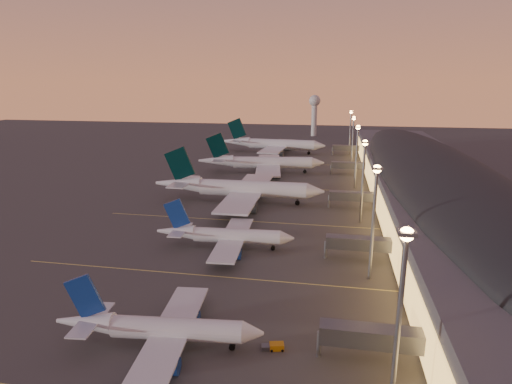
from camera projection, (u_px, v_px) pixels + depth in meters
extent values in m
plane|color=#3F3C3A|center=(213.00, 267.00, 101.65)|extent=(700.00, 700.00, 0.00)
cylinder|color=silver|center=(177.00, 329.00, 70.08)|extent=(21.86, 5.69, 3.68)
cone|color=silver|center=(253.00, 333.00, 69.01)|extent=(3.82, 3.99, 3.68)
cone|color=silver|center=(85.00, 322.00, 71.31)|extent=(10.06, 4.58, 3.68)
cube|color=silver|center=(171.00, 332.00, 70.33)|extent=(9.15, 31.43, 0.40)
cylinder|color=navy|center=(186.00, 317.00, 77.16)|extent=(5.12, 3.20, 2.76)
cylinder|color=navy|center=(163.00, 366.00, 64.01)|extent=(5.12, 3.20, 2.76)
cube|color=navy|center=(85.00, 296.00, 70.08)|extent=(6.76, 1.18, 7.98)
cube|color=silver|center=(91.00, 319.00, 71.07)|extent=(4.52, 11.43, 0.26)
cylinder|color=black|center=(232.00, 346.00, 69.95)|extent=(0.32, 0.32, 1.45)
cylinder|color=black|center=(232.00, 347.00, 70.00)|extent=(1.09, 0.74, 1.03)
cylinder|color=black|center=(172.00, 333.00, 73.36)|extent=(0.32, 0.32, 1.45)
cylinder|color=black|center=(172.00, 335.00, 73.41)|extent=(1.09, 0.74, 1.03)
cylinder|color=black|center=(163.00, 352.00, 68.39)|extent=(0.32, 0.32, 1.45)
cylinder|color=black|center=(163.00, 353.00, 68.44)|extent=(1.09, 0.74, 1.03)
cylinder|color=silver|center=(237.00, 236.00, 111.92)|extent=(22.87, 5.16, 3.86)
cone|color=silver|center=(287.00, 238.00, 110.33)|extent=(3.88, 4.07, 3.86)
cone|color=silver|center=(176.00, 232.00, 113.78)|extent=(10.45, 4.45, 3.86)
cube|color=silver|center=(233.00, 238.00, 112.22)|extent=(8.45, 32.85, 0.42)
cylinder|color=navy|center=(240.00, 234.00, 119.33)|extent=(5.28, 3.19, 2.90)
cylinder|color=navy|center=(231.00, 254.00, 105.58)|extent=(5.28, 3.19, 2.90)
cube|color=navy|center=(177.00, 214.00, 112.46)|extent=(7.10, 0.99, 8.38)
cube|color=silver|center=(180.00, 230.00, 113.48)|extent=(4.33, 11.90, 0.27)
cylinder|color=black|center=(273.00, 247.00, 111.45)|extent=(0.33, 0.33, 1.52)
cylinder|color=black|center=(273.00, 248.00, 111.50)|extent=(1.12, 0.74, 1.08)
cylinder|color=black|center=(232.00, 242.00, 115.41)|extent=(0.33, 0.33, 1.52)
cylinder|color=black|center=(232.00, 242.00, 115.46)|extent=(1.12, 0.74, 1.08)
cylinder|color=black|center=(228.00, 249.00, 110.21)|extent=(0.33, 0.33, 1.52)
cylinder|color=black|center=(228.00, 250.00, 110.27)|extent=(1.12, 0.74, 1.08)
cylinder|color=silver|center=(253.00, 189.00, 153.79)|extent=(38.65, 6.14, 5.84)
cone|color=silver|center=(315.00, 192.00, 150.02)|extent=(6.27, 5.89, 5.84)
cone|color=silver|center=(178.00, 184.00, 158.32)|extent=(17.48, 5.97, 5.84)
cube|color=silver|center=(248.00, 191.00, 154.36)|extent=(11.65, 56.51, 0.64)
cylinder|color=#54565A|center=(257.00, 189.00, 166.48)|extent=(8.75, 4.45, 4.38)
cylinder|color=#54565A|center=(244.00, 206.00, 142.81)|extent=(8.75, 4.45, 4.38)
cube|color=black|center=(180.00, 164.00, 156.29)|extent=(11.52, 0.97, 12.95)
cube|color=silver|center=(184.00, 182.00, 157.75)|extent=(6.38, 20.36, 0.41)
cylinder|color=black|center=(297.00, 202.00, 152.09)|extent=(0.47, 0.47, 2.33)
cylinder|color=black|center=(297.00, 203.00, 152.18)|extent=(1.64, 1.03, 1.63)
cylinder|color=black|center=(246.00, 196.00, 159.23)|extent=(0.47, 0.47, 2.33)
cylinder|color=black|center=(246.00, 197.00, 159.32)|extent=(1.64, 1.03, 1.63)
cylinder|color=black|center=(242.00, 202.00, 151.44)|extent=(0.47, 0.47, 2.33)
cylinder|color=black|center=(242.00, 203.00, 151.53)|extent=(1.64, 1.03, 1.63)
cylinder|color=silver|center=(272.00, 163.00, 204.63)|extent=(37.74, 10.82, 5.64)
cone|color=silver|center=(318.00, 163.00, 203.76)|extent=(6.75, 6.43, 5.64)
cone|color=silver|center=(216.00, 161.00, 205.55)|extent=(17.48, 7.95, 5.64)
cube|color=silver|center=(269.00, 165.00, 204.95)|extent=(18.37, 55.53, 0.62)
cylinder|color=#54565A|center=(271.00, 164.00, 216.99)|extent=(8.94, 5.37, 4.23)
cylinder|color=#54565A|center=(271.00, 174.00, 193.77)|extent=(8.94, 5.37, 4.23)
cube|color=black|center=(217.00, 146.00, 203.69)|extent=(11.14, 2.40, 12.52)
cube|color=silver|center=(220.00, 159.00, 205.26)|extent=(8.71, 20.29, 0.40)
cylinder|color=black|center=(305.00, 171.00, 204.99)|extent=(0.51, 0.51, 2.26)
cylinder|color=black|center=(305.00, 172.00, 205.07)|extent=(1.70, 1.20, 1.58)
cylinder|color=black|center=(266.00, 169.00, 209.57)|extent=(0.51, 0.51, 2.26)
cylinder|color=black|center=(266.00, 170.00, 209.65)|extent=(1.70, 1.20, 1.58)
cylinder|color=black|center=(266.00, 172.00, 201.92)|extent=(0.51, 0.51, 2.26)
cylinder|color=black|center=(266.00, 173.00, 202.01)|extent=(1.70, 1.20, 1.58)
cylinder|color=silver|center=(281.00, 144.00, 261.31)|extent=(40.76, 9.21, 6.11)
cone|color=silver|center=(320.00, 146.00, 255.48)|extent=(6.97, 6.59, 6.11)
cone|color=silver|center=(236.00, 141.00, 268.40)|extent=(18.67, 7.50, 6.11)
cube|color=silver|center=(278.00, 146.00, 262.06)|extent=(16.25, 59.80, 0.67)
cylinder|color=#54565A|center=(284.00, 146.00, 274.41)|extent=(9.45, 5.27, 4.58)
cylinder|color=#54565A|center=(276.00, 153.00, 250.09)|extent=(9.45, 5.27, 4.58)
cube|color=black|center=(237.00, 129.00, 266.20)|extent=(12.09, 1.84, 13.56)
cube|color=silver|center=(239.00, 140.00, 267.62)|extent=(8.14, 21.70, 0.43)
cylinder|color=black|center=(309.00, 152.00, 258.16)|extent=(0.53, 0.53, 2.44)
cylinder|color=black|center=(309.00, 153.00, 258.25)|extent=(1.79, 1.20, 1.71)
cylinder|color=black|center=(278.00, 150.00, 267.19)|extent=(0.53, 0.53, 2.44)
cylinder|color=black|center=(278.00, 151.00, 267.28)|extent=(1.79, 1.20, 1.71)
cylinder|color=black|center=(275.00, 152.00, 259.19)|extent=(0.53, 0.53, 2.44)
cylinder|color=black|center=(275.00, 153.00, 259.28)|extent=(1.79, 1.20, 1.71)
cube|color=#515156|center=(428.00, 184.00, 158.29)|extent=(40.00, 255.00, 12.00)
ellipsoid|color=black|center=(430.00, 168.00, 156.78)|extent=(39.00, 253.00, 10.92)
cube|color=#FFBB55|center=(372.00, 184.00, 162.08)|extent=(0.40, 244.80, 8.00)
cube|color=#54565A|center=(372.00, 336.00, 65.99)|extent=(16.00, 3.20, 3.00)
cylinder|color=slate|center=(319.00, 344.00, 67.97)|extent=(0.70, 0.70, 4.40)
cube|color=#54565A|center=(359.00, 243.00, 104.07)|extent=(16.00, 3.20, 3.00)
cylinder|color=slate|center=(325.00, 250.00, 106.05)|extent=(0.70, 0.70, 4.40)
cube|color=#54565A|center=(353.00, 196.00, 146.92)|extent=(16.00, 3.20, 3.00)
cylinder|color=slate|center=(329.00, 201.00, 148.90)|extent=(0.70, 0.70, 4.40)
cube|color=#54565A|center=(349.00, 165.00, 201.19)|extent=(16.00, 3.20, 3.00)
cylinder|color=slate|center=(331.00, 169.00, 203.17)|extent=(0.70, 0.70, 4.40)
cube|color=#54565A|center=(346.00, 148.00, 254.51)|extent=(16.00, 3.20, 3.00)
cylinder|color=slate|center=(332.00, 151.00, 256.49)|extent=(0.70, 0.70, 4.40)
cylinder|color=slate|center=(398.00, 327.00, 54.11)|extent=(0.70, 0.70, 25.00)
cube|color=slate|center=(407.00, 233.00, 50.93)|extent=(2.20, 2.20, 0.50)
sphere|color=#FFB058|center=(407.00, 234.00, 50.98)|extent=(1.80, 1.80, 1.80)
cylinder|color=slate|center=(373.00, 226.00, 92.20)|extent=(0.70, 0.70, 25.00)
cube|color=slate|center=(377.00, 168.00, 89.02)|extent=(2.20, 2.20, 0.50)
sphere|color=#FFB058|center=(377.00, 169.00, 89.07)|extent=(1.80, 1.80, 1.80)
cylinder|color=slate|center=(363.00, 184.00, 130.28)|extent=(0.70, 0.70, 25.00)
cube|color=slate|center=(365.00, 142.00, 127.10)|extent=(2.20, 2.20, 0.50)
sphere|color=#FFB058|center=(365.00, 143.00, 127.15)|extent=(1.80, 1.80, 1.80)
cylinder|color=slate|center=(356.00, 158.00, 173.13)|extent=(0.70, 0.70, 25.00)
cube|color=slate|center=(358.00, 127.00, 169.95)|extent=(2.20, 2.20, 0.50)
sphere|color=#FFB058|center=(358.00, 127.00, 170.00)|extent=(1.80, 1.80, 1.80)
cylinder|color=slate|center=(353.00, 143.00, 215.97)|extent=(0.70, 0.70, 25.00)
cube|color=slate|center=(354.00, 118.00, 212.79)|extent=(2.20, 2.20, 0.50)
sphere|color=#FFB058|center=(354.00, 118.00, 212.84)|extent=(1.80, 1.80, 1.80)
cylinder|color=slate|center=(350.00, 133.00, 258.82)|extent=(0.70, 0.70, 25.00)
cube|color=slate|center=(351.00, 112.00, 255.64)|extent=(2.20, 2.20, 0.50)
sphere|color=#FFB058|center=(351.00, 112.00, 255.69)|extent=(1.80, 1.80, 1.80)
cylinder|color=silver|center=(314.00, 120.00, 344.19)|extent=(4.40, 4.40, 26.00)
sphere|color=silver|center=(315.00, 101.00, 340.43)|extent=(9.00, 9.00, 9.00)
cube|color=#D8C659|center=(207.00, 276.00, 96.88)|extent=(90.00, 0.36, 0.00)
cube|color=#D8C659|center=(244.00, 221.00, 134.97)|extent=(90.00, 0.36, 0.00)
cube|color=#D8C659|center=(267.00, 187.00, 177.81)|extent=(90.00, 0.36, 0.00)
cube|color=#D8C659|center=(283.00, 163.00, 230.18)|extent=(90.00, 0.36, 0.00)
cube|color=#C0780F|center=(277.00, 346.00, 70.10)|extent=(2.62, 1.95, 1.08)
cube|color=#54565A|center=(266.00, 347.00, 70.07)|extent=(1.62, 1.54, 0.79)
cylinder|color=black|center=(282.00, 345.00, 70.92)|extent=(0.46, 0.27, 0.43)
cylinder|color=black|center=(282.00, 351.00, 69.50)|extent=(0.46, 0.27, 0.43)
cylinder|color=black|center=(271.00, 346.00, 70.86)|extent=(0.46, 0.27, 0.43)
cylinder|color=black|center=(272.00, 351.00, 69.43)|extent=(0.46, 0.27, 0.43)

